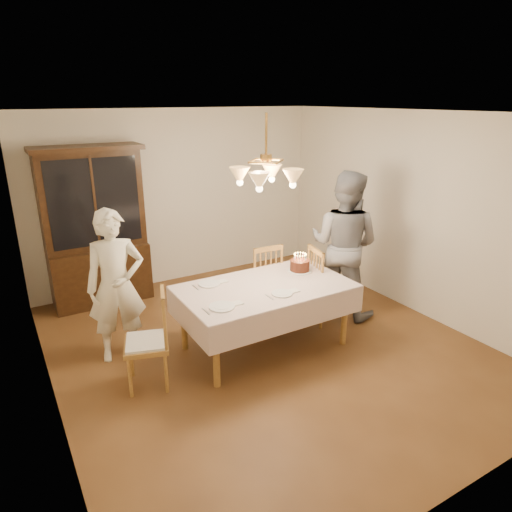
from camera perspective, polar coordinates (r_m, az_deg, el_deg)
ground at (r=5.42m, az=1.10°, el=-11.14°), size 5.00×5.00×0.00m
room_shell at (r=4.82m, az=1.22°, el=5.30°), size 5.00×5.00×5.00m
dining_table at (r=5.11m, az=1.15°, el=-4.53°), size 1.90×1.10×0.76m
china_hutch at (r=6.56m, az=-19.43°, el=3.10°), size 1.38×0.54×2.16m
chair_far_side at (r=5.96m, az=0.72°, el=-3.43°), size 0.47×0.45×1.00m
chair_left_end at (r=4.68m, az=-13.43°, el=-10.64°), size 0.54×0.55×1.00m
chair_right_end at (r=5.87m, az=8.83°, el=-4.06°), size 0.50×0.51×1.00m
elderly_woman at (r=5.08m, az=-17.08°, el=-3.64°), size 0.67×0.50×1.68m
adult_in_grey at (r=5.97m, az=10.93°, el=1.42°), size 1.07×1.15×1.90m
birthday_cake at (r=5.50m, az=5.50°, el=-1.24°), size 0.30×0.30×0.22m
place_setting_near_left at (r=4.59m, az=-4.14°, el=-6.31°), size 0.41×0.26×0.02m
place_setting_near_right at (r=4.88m, az=3.41°, el=-4.67°), size 0.37×0.23×0.02m
place_setting_far_left at (r=5.14m, az=-5.71°, el=-3.46°), size 0.39×0.24×0.02m
chandelier at (r=4.74m, az=1.25°, el=9.94°), size 0.62×0.62×0.73m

